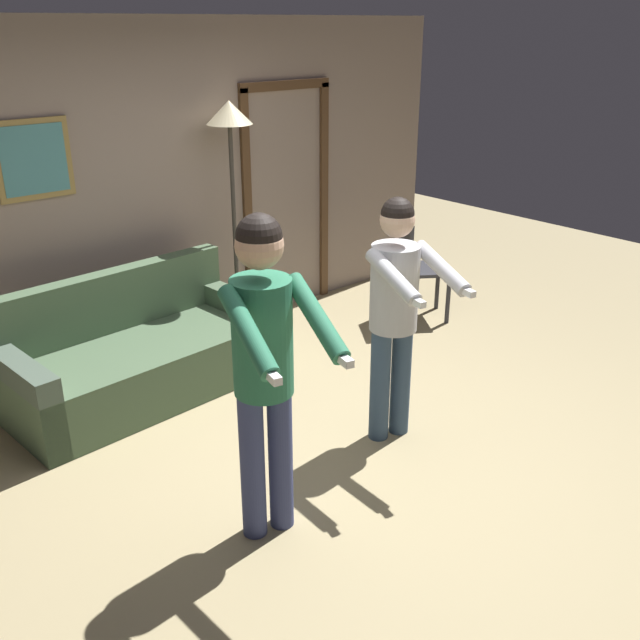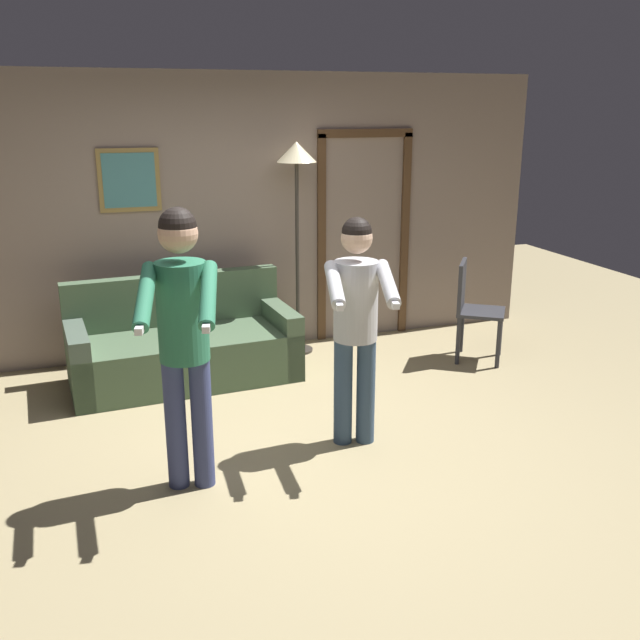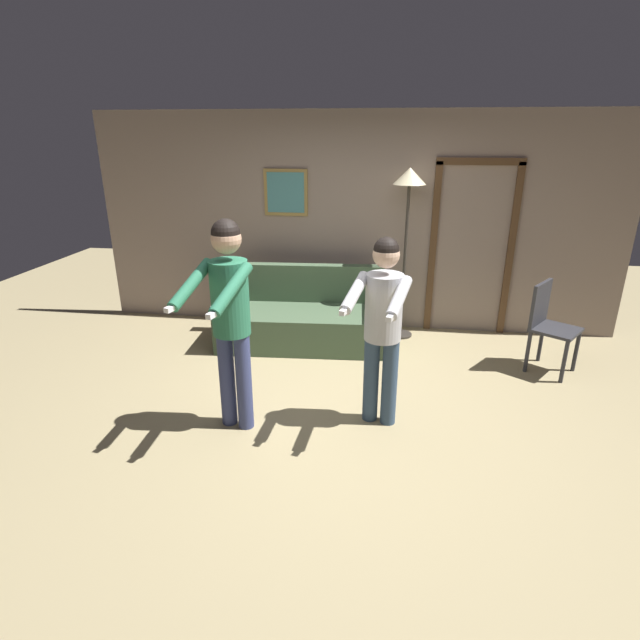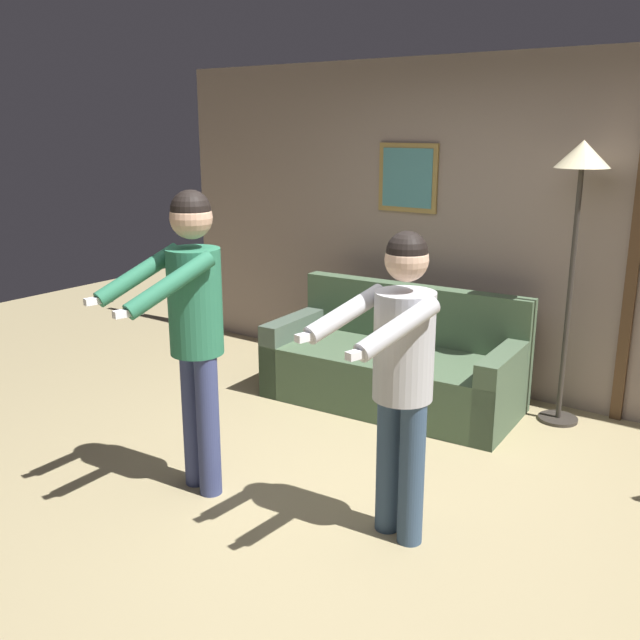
% 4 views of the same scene
% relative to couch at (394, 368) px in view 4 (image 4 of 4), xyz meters
% --- Properties ---
extents(ground_plane, '(12.00, 12.00, 0.00)m').
position_rel_couch_xyz_m(ground_plane, '(0.53, -1.55, -0.28)').
color(ground_plane, tan).
extents(back_wall_assembly, '(6.40, 0.10, 2.60)m').
position_rel_couch_xyz_m(back_wall_assembly, '(0.54, 0.71, 1.02)').
color(back_wall_assembly, gray).
rests_on(back_wall_assembly, ground_plane).
extents(couch, '(1.95, 0.97, 0.87)m').
position_rel_couch_xyz_m(couch, '(0.00, 0.00, 0.00)').
color(couch, '#465D42').
rests_on(couch, ground_plane).
extents(torchiere_lamp, '(0.36, 0.36, 1.99)m').
position_rel_couch_xyz_m(torchiere_lamp, '(1.16, 0.38, 1.41)').
color(torchiere_lamp, '#332D28').
rests_on(torchiere_lamp, ground_plane).
extents(person_standing_left, '(0.54, 0.73, 1.75)m').
position_rel_couch_xyz_m(person_standing_left, '(-0.23, -1.86, 0.79)').
color(person_standing_left, navy).
rests_on(person_standing_left, ground_plane).
extents(person_standing_right, '(0.53, 0.71, 1.60)m').
position_rel_couch_xyz_m(person_standing_right, '(0.95, -1.63, 0.68)').
color(person_standing_right, '#344A65').
rests_on(person_standing_right, ground_plane).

